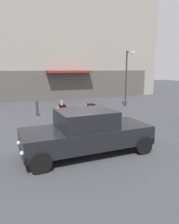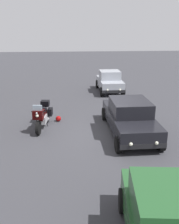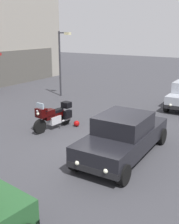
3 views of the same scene
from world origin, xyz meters
The scene contains 5 objects.
ground_plane centered at (0.00, 0.00, 0.00)m, with size 80.00×80.00×0.00m, color #38383D.
motorcycle centered at (1.00, 2.85, 0.62)m, with size 2.26×0.86×1.36m.
helmet centered at (1.78, 2.12, 0.14)m, with size 0.28×0.28×0.28m, color #990C0C.
car_sedan_far centered at (0.00, -1.13, 0.78)m, with size 4.59×1.94×1.56m.
car_compact_side centered at (7.71, -1.47, 0.77)m, with size 3.49×1.74×1.56m.
Camera 2 is at (-10.37, 1.52, 4.61)m, focal length 40.27 mm.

